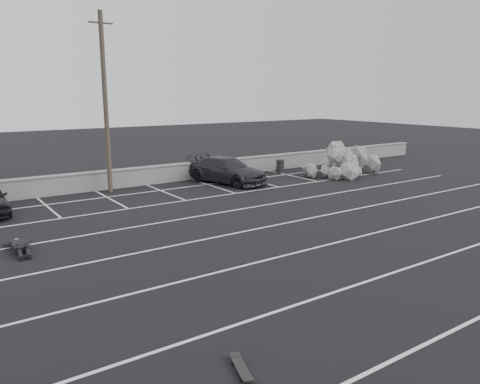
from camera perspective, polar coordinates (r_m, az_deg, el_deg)
ground at (r=15.72m, az=5.79°, el=-7.64°), size 120.00×120.00×0.00m
seawall at (r=27.44m, az=-13.40°, el=1.77°), size 50.00×0.45×1.06m
stall_lines at (r=19.08m, az=-2.99°, el=-4.02°), size 36.00×20.05×0.01m
car_right at (r=27.83m, az=-1.58°, el=2.68°), size 3.44×5.61×1.52m
utility_pole at (r=25.81m, az=-16.09°, el=10.36°), size 1.25×0.25×9.35m
trash_bin at (r=31.41m, az=4.93°, el=3.14°), size 0.63×0.63×0.89m
riprap_pile at (r=31.62m, az=12.56°, el=3.17°), size 6.40×4.75×1.53m
person at (r=17.79m, az=-25.37°, el=-5.57°), size 1.10×2.55×0.50m
skateboard at (r=9.62m, az=0.16°, el=-20.67°), size 0.44×0.84×0.10m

